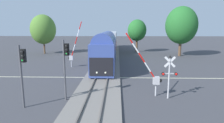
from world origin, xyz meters
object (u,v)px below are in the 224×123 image
Objects in this scene: crossing_gate_near at (153,75)px; crossing_gate_far at (72,53)px; traffic_signal_near_left at (22,66)px; pine_left_background at (43,29)px; commuter_train at (109,44)px; crossing_signal_mast at (169,72)px; traffic_signal_median at (66,60)px; elm_centre_background at (137,30)px; maple_right_background at (181,25)px.

crossing_gate_near is 0.81× the size of crossing_gate_far.
traffic_signal_near_left is at bearing -90.32° from crossing_gate_far.
crossing_gate_far is 18.43m from pine_left_background.
commuter_train is 16.19m from pine_left_background.
crossing_gate_far is at bearing 131.58° from crossing_signal_mast.
crossing_gate_far reaches higher than traffic_signal_median.
elm_centre_background is at bearing 70.49° from traffic_signal_near_left.
traffic_signal_median is 0.64× the size of elm_centre_background.
crossing_gate_near is 1.16× the size of traffic_signal_near_left.
maple_right_background is 1.16× the size of pine_left_background.
traffic_signal_median is (2.74, -13.59, 1.30)m from crossing_gate_far.
elm_centre_background is at bearing 48.23° from commuter_train.
pine_left_background is at bearing 127.95° from crossing_signal_mast.
commuter_train is at bearing 78.63° from traffic_signal_near_left.
pine_left_background reaches higher than elm_centre_background.
elm_centre_background is (-8.77, 6.07, -1.16)m from maple_right_background.
crossing_gate_far reaches higher than commuter_train.
commuter_train is at bearing -131.77° from elm_centre_background.
crossing_signal_mast is 11.87m from traffic_signal_near_left.
maple_right_background is (20.69, 27.59, 3.28)m from traffic_signal_near_left.
elm_centre_background is (0.31, 31.38, 3.05)m from crossing_signal_mast.
traffic_signal_near_left is at bearing -149.22° from traffic_signal_median.
commuter_train is 7.05× the size of crossing_gate_near.
commuter_train is at bearing 64.61° from crossing_gate_far.
maple_right_background reaches higher than traffic_signal_near_left.
maple_right_background is 30.97m from pine_left_background.
pine_left_background is at bearing 165.50° from commuter_train.
traffic_signal_near_left is at bearing -126.87° from maple_right_background.
crossing_gate_near reaches higher than traffic_signal_near_left.
crossing_gate_far is 0.77× the size of pine_left_background.
crossing_gate_near is 30.97m from elm_centre_background.
commuter_train is 5.73× the size of crossing_gate_far.
crossing_gate_far reaches higher than traffic_signal_near_left.
crossing_gate_far is 22.10m from elm_centre_background.
pine_left_background is at bearing 114.49° from traffic_signal_median.
crossing_gate_near is at bearing 15.77° from traffic_signal_near_left.
commuter_train reaches higher than traffic_signal_near_left.
crossing_gate_near is at bearing -92.94° from elm_centre_background.
traffic_signal_near_left is (-10.35, -2.92, 1.37)m from crossing_gate_near.
crossing_signal_mast is at bearing -26.83° from crossing_gate_near.
crossing_gate_near is 27.15m from maple_right_background.
crossing_signal_mast is 35.55m from pine_left_background.
crossing_signal_mast is at bearing -90.57° from elm_centre_background.
commuter_train is at bearing 84.32° from traffic_signal_median.
crossing_gate_far is 15.32m from traffic_signal_near_left.
crossing_gate_far is 1.36× the size of traffic_signal_median.
pine_left_background is (-30.85, 2.60, -0.89)m from maple_right_background.
commuter_train is 26.73m from traffic_signal_near_left.
crossing_signal_mast is at bearing -109.73° from maple_right_background.
traffic_signal_median is (-8.79, -0.60, 1.12)m from crossing_signal_mast.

